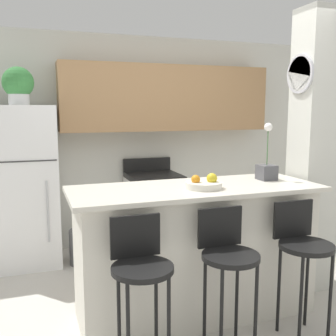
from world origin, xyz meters
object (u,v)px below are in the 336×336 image
at_px(bar_stool_mid, 228,258).
at_px(potted_plant_on_fridge, 18,85).
at_px(trash_bin, 82,247).
at_px(refrigerator, 24,187).
at_px(bar_stool_right, 303,247).
at_px(fruit_bowl, 204,184).
at_px(stove_range, 154,211).
at_px(bar_stool_left, 141,270).
at_px(orchid_vase, 267,167).

relative_size(bar_stool_mid, potted_plant_on_fridge, 2.55).
height_order(bar_stool_mid, trash_bin, bar_stool_mid).
relative_size(refrigerator, bar_stool_right, 1.72).
xyz_separation_m(refrigerator, bar_stool_right, (1.92, -2.13, -0.18)).
bearing_deg(potted_plant_on_fridge, refrigerator, -60.33).
bearing_deg(potted_plant_on_fridge, fruit_bowl, -51.24).
bearing_deg(refrigerator, stove_range, 0.44).
bearing_deg(potted_plant_on_fridge, trash_bin, -19.74).
height_order(bar_stool_right, fruit_bowl, fruit_bowl).
height_order(bar_stool_left, orchid_vase, orchid_vase).
bearing_deg(stove_range, bar_stool_mid, -93.89).
bearing_deg(refrigerator, trash_bin, -19.73).
bearing_deg(stove_range, trash_bin, -166.33).
height_order(potted_plant_on_fridge, orchid_vase, potted_plant_on_fridge).
distance_m(bar_stool_right, potted_plant_on_fridge, 3.13).
bearing_deg(bar_stool_mid, fruit_bowl, 86.53).
distance_m(bar_stool_left, orchid_vase, 1.53).
height_order(refrigerator, trash_bin, refrigerator).
bearing_deg(bar_stool_left, fruit_bowl, 35.82).
relative_size(refrigerator, bar_stool_mid, 1.72).
height_order(stove_range, potted_plant_on_fridge, potted_plant_on_fridge).
bearing_deg(stove_range, orchid_vase, -70.06).
bearing_deg(orchid_vase, potted_plant_on_fridge, 143.11).
bearing_deg(potted_plant_on_fridge, bar_stool_right, -47.93).
relative_size(refrigerator, potted_plant_on_fridge, 4.38).
xyz_separation_m(stove_range, bar_stool_left, (-0.76, -2.14, 0.22)).
bearing_deg(bar_stool_right, refrigerator, 132.07).
distance_m(stove_range, fruit_bowl, 1.80).
relative_size(bar_stool_mid, orchid_vase, 2.03).
bearing_deg(orchid_vase, fruit_bowl, -166.42).
bearing_deg(orchid_vase, trash_bin, 137.82).
height_order(refrigerator, bar_stool_mid, refrigerator).
xyz_separation_m(bar_stool_right, orchid_vase, (0.09, 0.62, 0.50)).
bearing_deg(trash_bin, stove_range, 13.67).
height_order(stove_range, orchid_vase, orchid_vase).
distance_m(potted_plant_on_fridge, trash_bin, 1.84).
xyz_separation_m(refrigerator, fruit_bowl, (1.34, -1.67, 0.24)).
bearing_deg(orchid_vase, bar_stool_left, -154.53).
bearing_deg(stove_range, fruit_bowl, -94.00).
distance_m(bar_stool_left, bar_stool_right, 1.22).
height_order(orchid_vase, fruit_bowl, orchid_vase).
bearing_deg(potted_plant_on_fridge, orchid_vase, -36.89).
distance_m(potted_plant_on_fridge, fruit_bowl, 2.29).
distance_m(refrigerator, stove_range, 1.51).
bearing_deg(bar_stool_mid, bar_stool_right, 0.00).
relative_size(potted_plant_on_fridge, orchid_vase, 0.80).
xyz_separation_m(bar_stool_mid, orchid_vase, (0.70, 0.62, 0.50)).
bearing_deg(refrigerator, potted_plant_on_fridge, 119.67).
xyz_separation_m(potted_plant_on_fridge, trash_bin, (0.57, -0.20, -1.73)).
bearing_deg(orchid_vase, refrigerator, 143.11).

